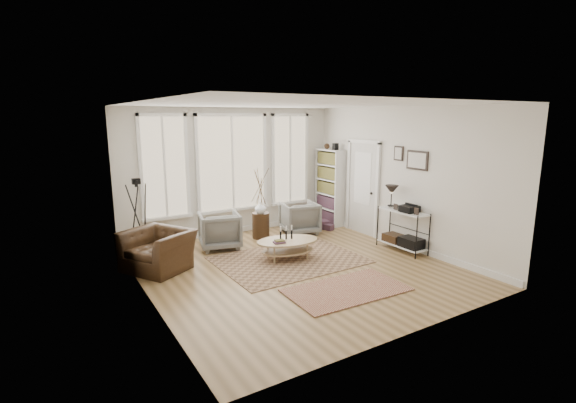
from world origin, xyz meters
TOP-DOWN VIEW (x-y plane):
  - room at (0.02, 0.03)m, footprint 5.50×5.54m
  - bay_window at (0.00, 2.71)m, footprint 4.14×0.12m
  - door at (2.57, 1.15)m, footprint 0.09×1.06m
  - bookcase at (2.44, 2.23)m, footprint 0.31×0.85m
  - low_shelf at (2.38, -0.30)m, footprint 0.38×1.08m
  - wall_art at (2.58, -0.27)m, footprint 0.04×0.88m
  - rug_main at (0.10, 0.40)m, footprint 2.69×2.04m
  - rug_runner at (0.13, -1.29)m, footprint 1.94×1.12m
  - coffee_table at (0.10, 0.47)m, footprint 1.31×0.96m
  - armchair_left at (-0.73, 1.81)m, footprint 0.98×0.99m
  - armchair_right at (1.30, 1.89)m, footprint 0.94×0.96m
  - side_table at (0.34, 2.01)m, footprint 0.39×0.39m
  - vase at (0.31, 1.95)m, footprint 0.30×0.30m
  - accent_chair at (-2.15, 1.21)m, footprint 1.43×1.38m
  - tripod_camera at (-2.25, 2.16)m, footprint 0.54×0.54m
  - book_stack_near at (2.05, 1.96)m, footprint 0.29×0.34m
  - book_stack_far at (2.05, 1.74)m, footprint 0.23×0.26m

SIDE VIEW (x-z plane):
  - rug_main at x=0.10m, z-range 0.00..0.01m
  - rug_runner at x=0.13m, z-range 0.01..0.02m
  - book_stack_far at x=2.05m, z-range 0.00..0.14m
  - book_stack_near at x=2.05m, z-range 0.00..0.19m
  - coffee_table at x=0.10m, z-range 0.02..0.57m
  - accent_chair at x=-2.15m, z-range 0.00..0.71m
  - armchair_right at x=1.30m, z-range 0.00..0.74m
  - armchair_left at x=-0.73m, z-range 0.00..0.75m
  - low_shelf at x=2.38m, z-range -0.14..1.16m
  - tripod_camera at x=-2.25m, z-range -0.06..1.48m
  - vase at x=0.31m, z-range 0.58..0.84m
  - side_table at x=0.34m, z-range -0.03..1.60m
  - bookcase at x=2.44m, z-range -0.07..1.99m
  - door at x=2.57m, z-range 0.01..2.23m
  - room at x=0.02m, z-range -0.02..2.88m
  - bay_window at x=0.00m, z-range 0.49..2.73m
  - wall_art at x=2.58m, z-range 1.66..2.10m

